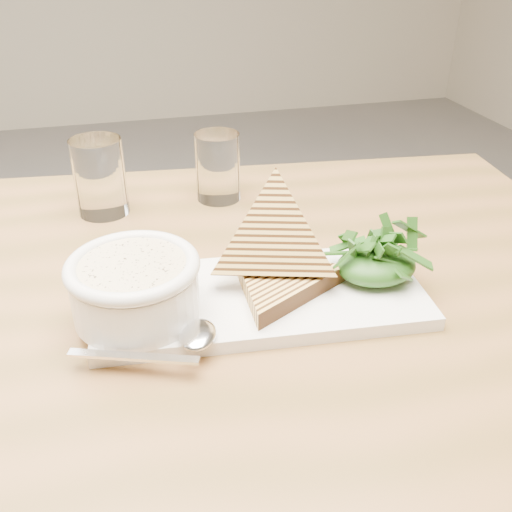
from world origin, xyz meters
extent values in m
cube|color=brown|center=(0.19, -0.11, 0.72)|extent=(1.16, 0.84, 0.04)
cylinder|color=brown|center=(0.68, 0.20, 0.35)|extent=(0.06, 0.06, 0.70)
cube|color=white|center=(0.26, -0.17, 0.75)|extent=(0.37, 0.19, 0.02)
cylinder|color=white|center=(0.13, -0.18, 0.78)|extent=(0.13, 0.13, 0.05)
cylinder|color=beige|center=(0.13, -0.18, 0.81)|extent=(0.11, 0.11, 0.01)
torus|color=white|center=(0.13, -0.18, 0.81)|extent=(0.14, 0.14, 0.01)
ellipsoid|color=#134812|center=(0.39, -0.18, 0.77)|extent=(0.09, 0.07, 0.04)
ellipsoid|color=silver|center=(0.18, -0.24, 0.76)|extent=(0.05, 0.06, 0.01)
cube|color=silver|center=(0.12, -0.25, 0.76)|extent=(0.12, 0.05, 0.00)
cylinder|color=white|center=(0.10, 0.11, 0.79)|extent=(0.07, 0.07, 0.11)
cylinder|color=white|center=(0.27, 0.12, 0.79)|extent=(0.07, 0.07, 0.10)
camera|label=1|loc=(0.13, -0.68, 1.11)|focal=40.00mm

